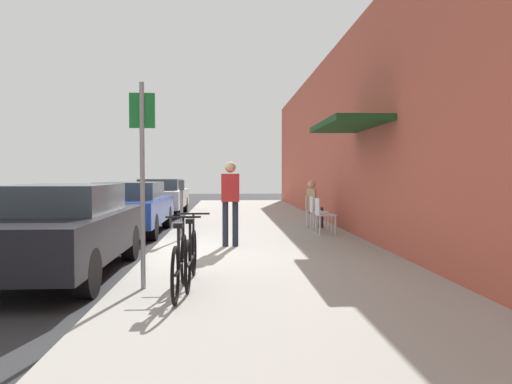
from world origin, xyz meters
name	(u,v)px	position (x,y,z in m)	size (l,w,h in m)	color
ground_plane	(147,260)	(0.00, 0.00, 0.00)	(60.00, 60.00, 0.00)	#2D2D30
sidewalk_slab	(262,241)	(2.25, 2.00, 0.06)	(4.50, 32.00, 0.12)	#9E9B93
building_facade	(367,130)	(4.64, 1.99, 2.59)	(1.40, 32.00, 5.18)	#BC5442
parked_car_0	(60,228)	(-1.10, -1.33, 0.74)	(1.80, 4.40, 1.41)	black
parked_car_1	(130,207)	(-1.10, 3.98, 0.71)	(1.80, 4.40, 1.36)	navy
parked_car_2	(161,196)	(-1.10, 9.86, 0.73)	(1.80, 4.40, 1.39)	#B7B7BC
parking_meter	(182,205)	(0.45, 1.88, 0.89)	(0.12, 0.10, 1.32)	slate
street_sign	(142,169)	(0.40, -2.75, 1.64)	(0.32, 0.06, 2.60)	gray
bicycle_0	(180,264)	(0.89, -3.03, 0.48)	(0.46, 1.71, 0.90)	black
bicycle_1	(191,257)	(0.99, -2.50, 0.48)	(0.46, 1.71, 0.90)	black
cafe_chair_0	(323,213)	(3.76, 2.63, 0.62)	(0.46, 0.46, 0.87)	silver
cafe_chair_1	(316,211)	(3.76, 3.44, 0.62)	(0.45, 0.45, 0.87)	silver
cafe_chair_2	(311,209)	(3.77, 4.19, 0.62)	(0.55, 0.55, 0.87)	silver
seated_patron_2	(314,202)	(3.82, 4.18, 0.82)	(0.50, 0.46, 1.29)	#232838
pedestrian_standing	(230,197)	(1.52, 0.78, 1.12)	(0.36, 0.22, 1.70)	#232838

